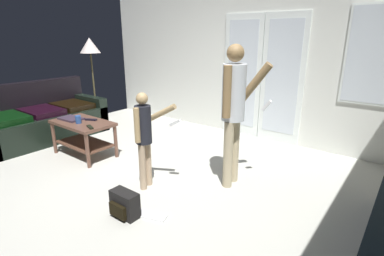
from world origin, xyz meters
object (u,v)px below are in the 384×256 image
(person_adult, at_px, (234,105))
(loose_keyboard, at_px, (146,214))
(coffee_table, at_px, (83,131))
(person_child, at_px, (145,132))
(cup_near_edge, at_px, (78,119))
(floor_lamp, at_px, (90,49))
(dvd_remote_slim, at_px, (90,127))
(tv_remote_black, at_px, (91,120))
(leather_couch, at_px, (41,121))
(backpack, at_px, (124,204))
(laptop_closed, at_px, (71,119))

(person_adult, bearing_deg, loose_keyboard, -107.00)
(coffee_table, height_order, person_child, person_child)
(cup_near_edge, bearing_deg, floor_lamp, 139.28)
(dvd_remote_slim, bearing_deg, person_adult, 39.33)
(tv_remote_black, bearing_deg, person_adult, -14.61)
(leather_couch, distance_m, backpack, 2.97)
(backpack, relative_size, laptop_closed, 0.83)
(tv_remote_black, height_order, dvd_remote_slim, same)
(cup_near_edge, bearing_deg, tv_remote_black, 85.56)
(coffee_table, distance_m, dvd_remote_slim, 0.40)
(floor_lamp, bearing_deg, leather_couch, -76.07)
(leather_couch, relative_size, person_adult, 1.23)
(cup_near_edge, bearing_deg, coffee_table, 114.63)
(floor_lamp, height_order, tv_remote_black, floor_lamp)
(backpack, xyz_separation_m, dvd_remote_slim, (-1.32, 0.56, 0.40))
(person_child, bearing_deg, dvd_remote_slim, 179.25)
(coffee_table, height_order, laptop_closed, laptop_closed)
(loose_keyboard, xyz_separation_m, laptop_closed, (-2.04, 0.50, 0.51))
(coffee_table, height_order, dvd_remote_slim, dvd_remote_slim)
(laptop_closed, relative_size, cup_near_edge, 3.26)
(person_adult, distance_m, person_child, 1.03)
(leather_couch, bearing_deg, tv_remote_black, 5.86)
(backpack, relative_size, dvd_remote_slim, 1.75)
(loose_keyboard, bearing_deg, tv_remote_black, 159.91)
(loose_keyboard, bearing_deg, cup_near_edge, 165.59)
(backpack, bearing_deg, person_adult, 68.50)
(person_adult, distance_m, loose_keyboard, 1.48)
(person_adult, xyz_separation_m, floor_lamp, (-3.70, 0.74, 0.47))
(leather_couch, xyz_separation_m, tv_remote_black, (1.28, 0.13, 0.21))
(coffee_table, bearing_deg, person_adult, 14.32)
(leather_couch, bearing_deg, person_child, -2.25)
(cup_near_edge, xyz_separation_m, tv_remote_black, (0.01, 0.19, -0.04))
(floor_lamp, relative_size, tv_remote_black, 9.65)
(leather_couch, height_order, backpack, leather_couch)
(loose_keyboard, bearing_deg, person_child, 134.10)
(loose_keyboard, bearing_deg, floor_lamp, 151.57)
(loose_keyboard, height_order, dvd_remote_slim, dvd_remote_slim)
(leather_couch, bearing_deg, person_adult, 9.52)
(loose_keyboard, bearing_deg, leather_couch, 170.40)
(laptop_closed, xyz_separation_m, dvd_remote_slim, (0.57, -0.07, -0.00))
(leather_couch, distance_m, tv_remote_black, 1.30)
(loose_keyboard, distance_m, tv_remote_black, 1.95)
(person_adult, height_order, person_child, person_adult)
(leather_couch, relative_size, floor_lamp, 1.20)
(person_child, xyz_separation_m, dvd_remote_slim, (-1.07, 0.01, -0.15))
(backpack, height_order, laptop_closed, laptop_closed)
(loose_keyboard, bearing_deg, backpack, -137.89)
(person_child, relative_size, loose_keyboard, 2.43)
(coffee_table, bearing_deg, dvd_remote_slim, -17.22)
(leather_couch, xyz_separation_m, dvd_remote_slim, (1.58, -0.09, 0.21))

